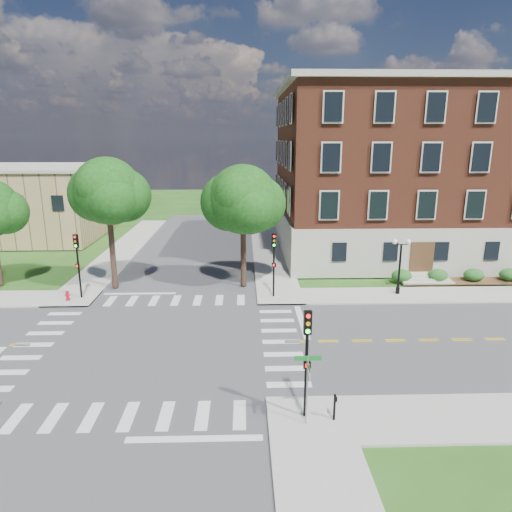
{
  "coord_description": "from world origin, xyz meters",
  "views": [
    {
      "loc": [
        5.03,
        -24.62,
        11.72
      ],
      "look_at": [
        5.94,
        7.84,
        3.2
      ],
      "focal_mm": 32.0,
      "sensor_mm": 36.0,
      "label": 1
    }
  ],
  "objects_px": {
    "push_button_post": "(335,406)",
    "twin_lamp_west": "(400,263)",
    "fire_hydrant": "(68,296)",
    "traffic_signal_nw": "(78,258)",
    "street_sign_pole": "(308,376)",
    "traffic_signal_ne": "(274,257)",
    "traffic_signal_se": "(307,351)"
  },
  "relations": [
    {
      "from": "traffic_signal_ne",
      "to": "push_button_post",
      "type": "xyz_separation_m",
      "value": [
        1.55,
        -15.45,
        -2.39
      ]
    },
    {
      "from": "street_sign_pole",
      "to": "traffic_signal_ne",
      "type": "bearing_deg",
      "value": 91.24
    },
    {
      "from": "traffic_signal_nw",
      "to": "push_button_post",
      "type": "distance_m",
      "value": 22.4
    },
    {
      "from": "traffic_signal_se",
      "to": "twin_lamp_west",
      "type": "height_order",
      "value": "traffic_signal_se"
    },
    {
      "from": "traffic_signal_nw",
      "to": "traffic_signal_ne",
      "type": "bearing_deg",
      "value": -0.69
    },
    {
      "from": "traffic_signal_se",
      "to": "push_button_post",
      "type": "distance_m",
      "value": 2.69
    },
    {
      "from": "push_button_post",
      "to": "fire_hydrant",
      "type": "distance_m",
      "value": 22.47
    },
    {
      "from": "traffic_signal_ne",
      "to": "twin_lamp_west",
      "type": "xyz_separation_m",
      "value": [
        9.51,
        0.39,
        -0.66
      ]
    },
    {
      "from": "traffic_signal_se",
      "to": "traffic_signal_ne",
      "type": "height_order",
      "value": "same"
    },
    {
      "from": "traffic_signal_se",
      "to": "twin_lamp_west",
      "type": "relative_size",
      "value": 1.13
    },
    {
      "from": "traffic_signal_ne",
      "to": "twin_lamp_west",
      "type": "bearing_deg",
      "value": 2.37
    },
    {
      "from": "push_button_post",
      "to": "twin_lamp_west",
      "type": "bearing_deg",
      "value": 63.34
    },
    {
      "from": "street_sign_pole",
      "to": "fire_hydrant",
      "type": "height_order",
      "value": "street_sign_pole"
    },
    {
      "from": "twin_lamp_west",
      "to": "push_button_post",
      "type": "xyz_separation_m",
      "value": [
        -7.96,
        -15.85,
        -1.73
      ]
    },
    {
      "from": "fire_hydrant",
      "to": "street_sign_pole",
      "type": "bearing_deg",
      "value": -44.68
    },
    {
      "from": "traffic_signal_se",
      "to": "twin_lamp_west",
      "type": "bearing_deg",
      "value": 59.48
    },
    {
      "from": "traffic_signal_se",
      "to": "push_button_post",
      "type": "relative_size",
      "value": 4.0
    },
    {
      "from": "twin_lamp_west",
      "to": "push_button_post",
      "type": "bearing_deg",
      "value": -116.66
    },
    {
      "from": "traffic_signal_ne",
      "to": "street_sign_pole",
      "type": "distance_m",
      "value": 15.7
    },
    {
      "from": "traffic_signal_ne",
      "to": "twin_lamp_west",
      "type": "height_order",
      "value": "traffic_signal_ne"
    },
    {
      "from": "traffic_signal_ne",
      "to": "fire_hydrant",
      "type": "relative_size",
      "value": 6.4
    },
    {
      "from": "push_button_post",
      "to": "traffic_signal_se",
      "type": "bearing_deg",
      "value": 164.69
    },
    {
      "from": "street_sign_pole",
      "to": "push_button_post",
      "type": "relative_size",
      "value": 2.58
    },
    {
      "from": "traffic_signal_ne",
      "to": "push_button_post",
      "type": "bearing_deg",
      "value": -84.27
    },
    {
      "from": "street_sign_pole",
      "to": "traffic_signal_nw",
      "type": "bearing_deg",
      "value": 132.78
    },
    {
      "from": "traffic_signal_ne",
      "to": "fire_hydrant",
      "type": "distance_m",
      "value": 15.36
    },
    {
      "from": "traffic_signal_ne",
      "to": "fire_hydrant",
      "type": "xyz_separation_m",
      "value": [
        -15.11,
        -0.39,
        -2.72
      ]
    },
    {
      "from": "traffic_signal_nw",
      "to": "fire_hydrant",
      "type": "relative_size",
      "value": 6.4
    },
    {
      "from": "traffic_signal_nw",
      "to": "push_button_post",
      "type": "relative_size",
      "value": 4.0
    },
    {
      "from": "traffic_signal_nw",
      "to": "street_sign_pole",
      "type": "height_order",
      "value": "traffic_signal_nw"
    },
    {
      "from": "traffic_signal_se",
      "to": "traffic_signal_nw",
      "type": "bearing_deg",
      "value": 133.81
    },
    {
      "from": "traffic_signal_se",
      "to": "traffic_signal_nw",
      "type": "distance_m",
      "value": 21.2
    }
  ]
}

